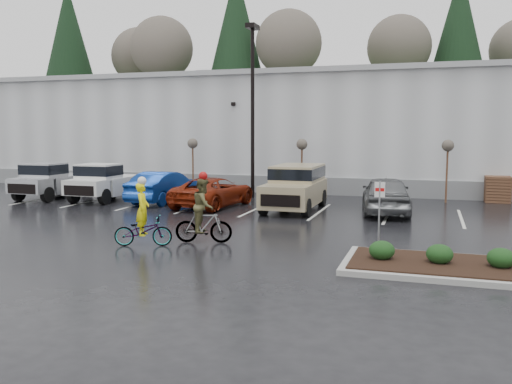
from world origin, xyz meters
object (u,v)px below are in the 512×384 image
(sapling_east, at_px, (448,149))
(cyclist_olive, at_px, (204,217))
(pickup_silver, at_px, (55,180))
(car_blue, at_px, (165,187))
(car_grey, at_px, (386,194))
(pallet_stack_a, at_px, (497,189))
(sapling_west, at_px, (193,146))
(fire_lane_sign, at_px, (379,208))
(car_red, at_px, (213,192))
(sapling_mid, at_px, (302,147))
(pickup_white, at_px, (109,181))
(suv_tan, at_px, (295,188))
(cyclist_hivis, at_px, (143,225))
(lamppost, at_px, (253,92))

(sapling_east, height_order, cyclist_olive, sapling_east)
(pickup_silver, height_order, car_blue, pickup_silver)
(car_blue, height_order, car_grey, car_grey)
(pickup_silver, relative_size, car_grey, 1.05)
(pallet_stack_a, bearing_deg, sapling_west, -176.53)
(fire_lane_sign, height_order, car_red, fire_lane_sign)
(car_red, bearing_deg, sapling_mid, -115.96)
(sapling_mid, relative_size, car_grey, 0.65)
(pickup_white, xyz_separation_m, car_red, (6.27, -0.72, -0.27))
(suv_tan, relative_size, cyclist_hivis, 2.29)
(pallet_stack_a, height_order, car_red, car_red)
(sapling_west, distance_m, car_red, 6.19)
(sapling_west, height_order, pallet_stack_a, sapling_west)
(car_red, bearing_deg, pallet_stack_a, -148.47)
(car_red, bearing_deg, car_grey, -169.99)
(sapling_west, height_order, cyclist_olive, sapling_west)
(sapling_west, bearing_deg, pickup_silver, -145.46)
(pickup_silver, distance_m, suv_tan, 13.53)
(pickup_silver, xyz_separation_m, car_blue, (6.55, 0.11, -0.18))
(pickup_white, bearing_deg, cyclist_olive, -43.30)
(lamppost, distance_m, car_grey, 9.49)
(car_grey, bearing_deg, sapling_west, -29.21)
(lamppost, distance_m, pickup_silver, 11.74)
(pickup_white, xyz_separation_m, cyclist_olive, (9.18, -8.65, -0.13))
(sapling_mid, height_order, car_red, sapling_mid)
(lamppost, relative_size, cyclist_hivis, 4.15)
(sapling_mid, relative_size, fire_lane_sign, 1.45)
(lamppost, bearing_deg, pickup_silver, -162.17)
(car_grey, bearing_deg, sapling_mid, -50.40)
(pickup_silver, bearing_deg, cyclist_hivis, -41.47)
(sapling_east, height_order, suv_tan, sapling_east)
(car_red, bearing_deg, pickup_white, 1.13)
(pickup_white, bearing_deg, suv_tan, -3.67)
(fire_lane_sign, bearing_deg, sapling_mid, 112.49)
(sapling_west, distance_m, car_grey, 12.38)
(lamppost, bearing_deg, pallet_stack_a, 9.09)
(sapling_east, xyz_separation_m, pallet_stack_a, (2.50, 1.00, -2.05))
(pallet_stack_a, height_order, pickup_white, pickup_white)
(sapling_west, bearing_deg, sapling_mid, 0.00)
(pallet_stack_a, relative_size, fire_lane_sign, 0.61)
(pallet_stack_a, distance_m, car_blue, 17.00)
(suv_tan, bearing_deg, cyclist_hivis, -106.90)
(pallet_stack_a, distance_m, pickup_silver, 23.35)
(sapling_east, height_order, cyclist_hivis, sapling_east)
(pickup_silver, bearing_deg, car_red, -3.31)
(lamppost, bearing_deg, sapling_mid, 21.80)
(car_grey, distance_m, cyclist_olive, 9.75)
(cyclist_olive, bearing_deg, car_grey, -45.40)
(car_blue, bearing_deg, car_red, 171.97)
(cyclist_hivis, bearing_deg, suv_tan, -35.65)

